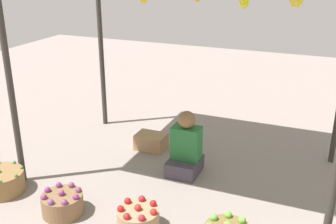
{
  "coord_description": "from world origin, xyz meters",
  "views": [
    {
      "loc": [
        1.51,
        -4.18,
        2.48
      ],
      "look_at": [
        0.0,
        -0.51,
        0.95
      ],
      "focal_mm": 43.77,
      "sensor_mm": 36.0,
      "label": 1
    }
  ],
  "objects_px": {
    "vendor_person": "(186,149)",
    "wooden_crate_near_vendor": "(151,141)",
    "basket_green_chilies": "(1,182)",
    "basket_red_apples": "(138,219)",
    "basket_purple_onions": "(62,203)"
  },
  "relations": [
    {
      "from": "vendor_person",
      "to": "wooden_crate_near_vendor",
      "type": "distance_m",
      "value": 0.79
    },
    {
      "from": "vendor_person",
      "to": "basket_green_chilies",
      "type": "bearing_deg",
      "value": -145.26
    },
    {
      "from": "basket_green_chilies",
      "to": "basket_red_apples",
      "type": "relative_size",
      "value": 1.24
    },
    {
      "from": "vendor_person",
      "to": "basket_green_chilies",
      "type": "xyz_separation_m",
      "value": [
        -1.74,
        -1.21,
        -0.18
      ]
    },
    {
      "from": "basket_red_apples",
      "to": "wooden_crate_near_vendor",
      "type": "bearing_deg",
      "value": 110.6
    },
    {
      "from": "basket_green_chilies",
      "to": "basket_red_apples",
      "type": "height_order",
      "value": "basket_red_apples"
    },
    {
      "from": "vendor_person",
      "to": "basket_red_apples",
      "type": "xyz_separation_m",
      "value": [
        -0.03,
        -1.23,
        -0.18
      ]
    },
    {
      "from": "wooden_crate_near_vendor",
      "to": "basket_red_apples",
      "type": "bearing_deg",
      "value": -69.4
    },
    {
      "from": "basket_green_chilies",
      "to": "basket_purple_onions",
      "type": "distance_m",
      "value": 0.88
    },
    {
      "from": "basket_red_apples",
      "to": "wooden_crate_near_vendor",
      "type": "relative_size",
      "value": 1.02
    },
    {
      "from": "basket_green_chilies",
      "to": "basket_purple_onions",
      "type": "bearing_deg",
      "value": -5.5
    },
    {
      "from": "basket_green_chilies",
      "to": "basket_red_apples",
      "type": "bearing_deg",
      "value": -0.77
    },
    {
      "from": "wooden_crate_near_vendor",
      "to": "basket_purple_onions",
      "type": "bearing_deg",
      "value": -97.07
    },
    {
      "from": "basket_purple_onions",
      "to": "wooden_crate_near_vendor",
      "type": "height_order",
      "value": "basket_purple_onions"
    },
    {
      "from": "vendor_person",
      "to": "basket_purple_onions",
      "type": "bearing_deg",
      "value": -123.67
    }
  ]
}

